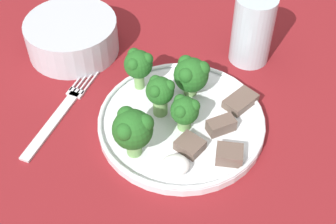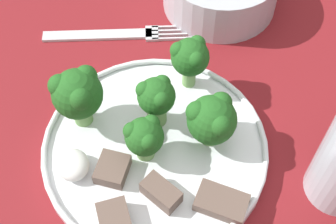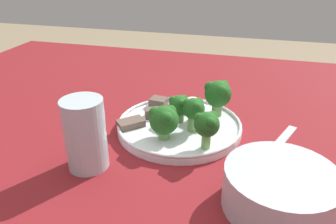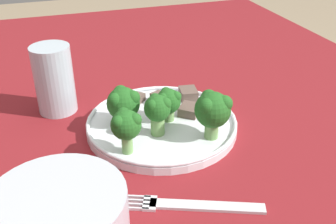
% 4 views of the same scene
% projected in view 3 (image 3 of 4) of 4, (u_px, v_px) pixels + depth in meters
% --- Properties ---
extents(table, '(1.34, 1.07, 0.76)m').
position_uv_depth(table, '(165.00, 174.00, 0.64)').
color(table, maroon).
rests_on(table, ground_plane).
extents(dinner_plate, '(0.23, 0.23, 0.02)m').
position_uv_depth(dinner_plate, '(179.00, 126.00, 0.62)').
color(dinner_plate, white).
rests_on(dinner_plate, table).
extents(fork, '(0.09, 0.18, 0.00)m').
position_uv_depth(fork, '(275.00, 149.00, 0.56)').
color(fork, silver).
rests_on(fork, table).
extents(cream_bowl, '(0.15, 0.15, 0.06)m').
position_uv_depth(cream_bowl, '(280.00, 190.00, 0.42)').
color(cream_bowl, '#B7BCC6').
rests_on(cream_bowl, table).
extents(drinking_glass, '(0.06, 0.06, 0.11)m').
position_uv_depth(drinking_glass, '(86.00, 138.00, 0.49)').
color(drinking_glass, '#B2C1CC').
rests_on(drinking_glass, table).
extents(broccoli_floret_near_rim_left, '(0.04, 0.04, 0.06)m').
position_uv_depth(broccoli_floret_near_rim_left, '(194.00, 110.00, 0.58)').
color(broccoli_floret_near_rim_left, '#709E56').
rests_on(broccoli_floret_near_rim_left, dinner_plate).
extents(broccoli_floret_center_left, '(0.05, 0.05, 0.07)m').
position_uv_depth(broccoli_floret_center_left, '(218.00, 94.00, 0.63)').
color(broccoli_floret_center_left, '#709E56').
rests_on(broccoli_floret_center_left, dinner_plate).
extents(broccoli_floret_back_left, '(0.04, 0.04, 0.06)m').
position_uv_depth(broccoli_floret_back_left, '(207.00, 124.00, 0.52)').
color(broccoli_floret_back_left, '#709E56').
rests_on(broccoli_floret_back_left, dinner_plate).
extents(broccoli_floret_front_left, '(0.05, 0.05, 0.06)m').
position_uv_depth(broccoli_floret_front_left, '(164.00, 120.00, 0.55)').
color(broccoli_floret_front_left, '#709E56').
rests_on(broccoli_floret_front_left, dinner_plate).
extents(broccoli_floret_center_back, '(0.04, 0.04, 0.05)m').
position_uv_depth(broccoli_floret_center_back, '(179.00, 106.00, 0.61)').
color(broccoli_floret_center_back, '#709E56').
rests_on(broccoli_floret_center_back, dinner_plate).
extents(meat_slice_front_slice, '(0.04, 0.03, 0.02)m').
position_uv_depth(meat_slice_front_slice, '(155.00, 113.00, 0.64)').
color(meat_slice_front_slice, brown).
rests_on(meat_slice_front_slice, dinner_plate).
extents(meat_slice_middle_slice, '(0.04, 0.03, 0.02)m').
position_uv_depth(meat_slice_middle_slice, '(159.00, 102.00, 0.68)').
color(meat_slice_middle_slice, brown).
rests_on(meat_slice_middle_slice, dinner_plate).
extents(meat_slice_rear_slice, '(0.06, 0.05, 0.01)m').
position_uv_depth(meat_slice_rear_slice, '(131.00, 123.00, 0.60)').
color(meat_slice_rear_slice, brown).
rests_on(meat_slice_rear_slice, dinner_plate).
extents(meat_slice_edge_slice, '(0.04, 0.04, 0.01)m').
position_uv_depth(meat_slice_edge_slice, '(180.00, 109.00, 0.66)').
color(meat_slice_edge_slice, brown).
rests_on(meat_slice_edge_slice, dinner_plate).
extents(sauce_dollop, '(0.04, 0.03, 0.02)m').
position_uv_depth(sauce_dollop, '(193.00, 102.00, 0.68)').
color(sauce_dollop, white).
rests_on(sauce_dollop, dinner_plate).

